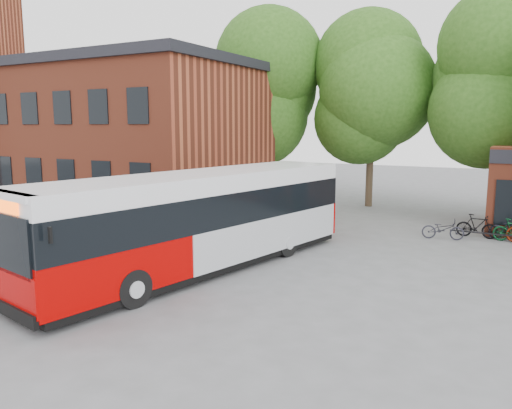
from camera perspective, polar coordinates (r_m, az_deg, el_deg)
The scene contains 10 objects.
ground at distance 16.96m, azimuth -6.91°, elevation -7.96°, with size 100.00×100.00×0.00m, color #5D5D5F.
station_building at distance 31.58m, azimuth -16.96°, elevation 7.37°, with size 18.40×10.40×8.50m, color brown, non-canonical shape.
bus_shelter at distance 18.86m, azimuth -20.02°, elevation -2.18°, with size 3.60×7.00×2.90m, color black, non-canonical shape.
tree_0 at distance 33.03m, azimuth 0.63°, elevation 9.98°, with size 7.92×7.92×11.00m, color #244C14, non-canonical shape.
tree_1 at distance 31.35m, azimuth 13.05°, elevation 9.26°, with size 7.92×7.92×10.40m, color #244C14, non-canonical shape.
tree_2 at distance 29.22m, azimuth 26.03°, elevation 9.22°, with size 7.92×7.92×11.00m, color #244C14, non-canonical shape.
city_bus at distance 17.16m, azimuth -6.22°, elevation -1.97°, with size 2.82×13.22×3.36m, color #A60000, non-canonical shape.
bicycle_0 at distance 23.32m, azimuth 20.57°, elevation -2.63°, with size 0.61×1.75×0.92m, color #24242D.
bicycle_1 at distance 24.20m, azimuth 23.93°, elevation -2.27°, with size 0.49×1.75×1.05m, color black.
bicycle_2 at distance 24.52m, azimuth 27.16°, elevation -2.43°, with size 0.66×1.88×0.99m, color black.
Camera 1 is at (9.47, -13.18, 4.92)m, focal length 35.00 mm.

